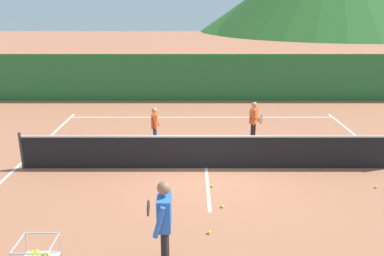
{
  "coord_description": "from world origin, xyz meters",
  "views": [
    {
      "loc": [
        -0.4,
        -10.39,
        4.41
      ],
      "look_at": [
        -0.36,
        0.41,
        1.06
      ],
      "focal_mm": 37.28,
      "sensor_mm": 36.0,
      "label": 1
    }
  ],
  "objects_px": {
    "tennis_net": "(205,151)",
    "tennis_ball_4": "(374,187)",
    "tennis_ball_7": "(208,232)",
    "tennis_ball_3": "(221,206)",
    "student_0": "(153,123)",
    "student_1": "(253,118)",
    "instructor": "(163,218)",
    "tennis_ball_1": "(211,186)"
  },
  "relations": [
    {
      "from": "tennis_net",
      "to": "tennis_ball_3",
      "type": "height_order",
      "value": "tennis_net"
    },
    {
      "from": "instructor",
      "to": "student_0",
      "type": "xyz_separation_m",
      "value": [
        -0.72,
        6.31,
        -0.22
      ]
    },
    {
      "from": "tennis_net",
      "to": "instructor",
      "type": "xyz_separation_m",
      "value": [
        -0.87,
        -4.45,
        0.49
      ]
    },
    {
      "from": "tennis_ball_1",
      "to": "tennis_ball_4",
      "type": "distance_m",
      "value": 4.12
    },
    {
      "from": "student_0",
      "to": "tennis_ball_4",
      "type": "height_order",
      "value": "student_0"
    },
    {
      "from": "student_0",
      "to": "tennis_ball_7",
      "type": "xyz_separation_m",
      "value": [
        1.54,
        -5.22,
        -0.74
      ]
    },
    {
      "from": "student_0",
      "to": "instructor",
      "type": "bearing_deg",
      "value": -83.46
    },
    {
      "from": "student_1",
      "to": "tennis_ball_4",
      "type": "bearing_deg",
      "value": -53.78
    },
    {
      "from": "tennis_ball_3",
      "to": "instructor",
      "type": "bearing_deg",
      "value": -118.12
    },
    {
      "from": "tennis_ball_1",
      "to": "tennis_ball_4",
      "type": "xyz_separation_m",
      "value": [
        4.12,
        -0.06,
        0.0
      ]
    },
    {
      "from": "student_0",
      "to": "tennis_ball_4",
      "type": "distance_m",
      "value": 6.65
    },
    {
      "from": "tennis_net",
      "to": "student_0",
      "type": "bearing_deg",
      "value": 130.63
    },
    {
      "from": "tennis_ball_7",
      "to": "tennis_ball_1",
      "type": "bearing_deg",
      "value": 85.6
    },
    {
      "from": "tennis_net",
      "to": "tennis_ball_3",
      "type": "distance_m",
      "value": 2.35
    },
    {
      "from": "tennis_ball_1",
      "to": "student_0",
      "type": "bearing_deg",
      "value": 118.94
    },
    {
      "from": "student_0",
      "to": "tennis_ball_4",
      "type": "xyz_separation_m",
      "value": [
        5.82,
        -3.14,
        -0.74
      ]
    },
    {
      "from": "tennis_net",
      "to": "student_1",
      "type": "distance_m",
      "value": 2.8
    },
    {
      "from": "tennis_ball_3",
      "to": "tennis_ball_7",
      "type": "distance_m",
      "value": 1.14
    },
    {
      "from": "instructor",
      "to": "tennis_ball_1",
      "type": "height_order",
      "value": "instructor"
    },
    {
      "from": "instructor",
      "to": "tennis_ball_1",
      "type": "xyz_separation_m",
      "value": [
        0.98,
        3.23,
        -0.96
      ]
    },
    {
      "from": "student_0",
      "to": "tennis_ball_1",
      "type": "bearing_deg",
      "value": -61.06
    },
    {
      "from": "tennis_net",
      "to": "student_1",
      "type": "bearing_deg",
      "value": 53.66
    },
    {
      "from": "student_0",
      "to": "tennis_ball_3",
      "type": "distance_m",
      "value": 4.61
    },
    {
      "from": "instructor",
      "to": "student_1",
      "type": "relative_size",
      "value": 1.21
    },
    {
      "from": "tennis_net",
      "to": "tennis_ball_3",
      "type": "relative_size",
      "value": 152.63
    },
    {
      "from": "student_0",
      "to": "tennis_ball_3",
      "type": "bearing_deg",
      "value": -65.55
    },
    {
      "from": "tennis_net",
      "to": "tennis_ball_4",
      "type": "xyz_separation_m",
      "value": [
        4.23,
        -1.28,
        -0.47
      ]
    },
    {
      "from": "tennis_net",
      "to": "tennis_ball_7",
      "type": "distance_m",
      "value": 3.4
    },
    {
      "from": "tennis_ball_1",
      "to": "tennis_ball_7",
      "type": "xyz_separation_m",
      "value": [
        -0.17,
        -2.14,
        0.0
      ]
    },
    {
      "from": "instructor",
      "to": "student_0",
      "type": "height_order",
      "value": "instructor"
    },
    {
      "from": "student_1",
      "to": "tennis_ball_4",
      "type": "relative_size",
      "value": 20.18
    },
    {
      "from": "tennis_ball_3",
      "to": "student_0",
      "type": "bearing_deg",
      "value": 114.45
    },
    {
      "from": "instructor",
      "to": "tennis_ball_7",
      "type": "height_order",
      "value": "instructor"
    },
    {
      "from": "tennis_net",
      "to": "tennis_ball_4",
      "type": "height_order",
      "value": "tennis_net"
    },
    {
      "from": "tennis_net",
      "to": "tennis_ball_7",
      "type": "xyz_separation_m",
      "value": [
        -0.06,
        -3.37,
        -0.47
      ]
    },
    {
      "from": "tennis_net",
      "to": "instructor",
      "type": "relative_size",
      "value": 6.27
    },
    {
      "from": "tennis_ball_3",
      "to": "tennis_ball_7",
      "type": "relative_size",
      "value": 1.0
    },
    {
      "from": "student_1",
      "to": "tennis_ball_3",
      "type": "distance_m",
      "value": 4.79
    },
    {
      "from": "student_1",
      "to": "tennis_ball_4",
      "type": "distance_m",
      "value": 4.43
    },
    {
      "from": "student_0",
      "to": "tennis_ball_4",
      "type": "bearing_deg",
      "value": -28.32
    },
    {
      "from": "tennis_net",
      "to": "tennis_ball_7",
      "type": "height_order",
      "value": "tennis_net"
    },
    {
      "from": "tennis_net",
      "to": "tennis_ball_7",
      "type": "bearing_deg",
      "value": -90.94
    }
  ]
}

